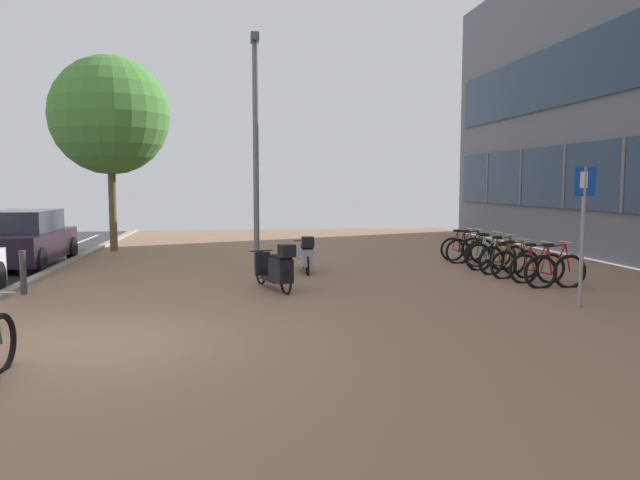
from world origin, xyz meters
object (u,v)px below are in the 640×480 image
at_px(bicycle_rack_02, 515,264).
at_px(parking_sign, 583,221).
at_px(bicycle_rack_01, 537,268).
at_px(lamp_post, 256,141).
at_px(bicycle_rack_05, 488,254).
at_px(scooter_mid, 306,255).
at_px(bicycle_rack_06, 470,251).
at_px(bicycle_rack_00, 555,271).
at_px(scooter_near, 278,269).
at_px(bicycle_rack_04, 491,256).
at_px(bollard_far, 23,273).
at_px(bicycle_rack_03, 503,260).
at_px(bicycle_rack_07, 463,249).
at_px(parked_car_far, 23,240).
at_px(street_tree, 110,116).

height_order(bicycle_rack_02, parking_sign, parking_sign).
relative_size(bicycle_rack_01, lamp_post, 0.23).
height_order(bicycle_rack_05, scooter_mid, bicycle_rack_05).
bearing_deg(parking_sign, bicycle_rack_06, 86.62).
height_order(bicycle_rack_00, bicycle_rack_05, bicycle_rack_00).
distance_m(bicycle_rack_05, scooter_near, 6.33).
height_order(bicycle_rack_04, bicycle_rack_05, bicycle_rack_04).
bearing_deg(scooter_mid, bicycle_rack_06, 13.11).
xyz_separation_m(bicycle_rack_06, bollard_far, (-10.40, -3.15, 0.09)).
relative_size(bicycle_rack_03, bicycle_rack_07, 1.06).
bearing_deg(bicycle_rack_07, bicycle_rack_03, -90.76).
height_order(bicycle_rack_02, bicycle_rack_04, bicycle_rack_04).
bearing_deg(bollard_far, bicycle_rack_04, 10.01).
xyz_separation_m(bicycle_rack_01, bicycle_rack_04, (-0.18, 1.97, 0.02)).
relative_size(bicycle_rack_04, scooter_near, 0.76).
bearing_deg(bollard_far, bicycle_rack_03, 6.45).
bearing_deg(parked_car_far, scooter_near, -36.52).
height_order(bicycle_rack_07, scooter_near, scooter_near).
relative_size(bicycle_rack_02, scooter_mid, 0.71).
bearing_deg(bicycle_rack_06, bicycle_rack_05, -72.07).
height_order(bicycle_rack_00, lamp_post, lamp_post).
height_order(bicycle_rack_04, scooter_near, scooter_near).
relative_size(bicycle_rack_02, bicycle_rack_04, 0.94).
bearing_deg(parked_car_far, bicycle_rack_00, -23.31).
bearing_deg(bicycle_rack_02, parked_car_far, 161.84).
bearing_deg(bicycle_rack_02, bicycle_rack_05, 83.86).
relative_size(bicycle_rack_06, street_tree, 0.22).
relative_size(bicycle_rack_00, parking_sign, 0.56).
distance_m(bicycle_rack_07, lamp_post, 6.57).
bearing_deg(bicycle_rack_01, bicycle_rack_07, 92.05).
height_order(bicycle_rack_00, bicycle_rack_07, bicycle_rack_00).
bearing_deg(bicycle_rack_02, bicycle_rack_03, 88.91).
distance_m(bicycle_rack_02, parked_car_far, 12.41).
bearing_deg(bicycle_rack_04, bicycle_rack_01, -84.65).
xyz_separation_m(bicycle_rack_06, lamp_post, (-5.76, -0.43, 2.85)).
distance_m(bicycle_rack_07, parked_car_far, 11.86).
distance_m(bicycle_rack_01, bicycle_rack_07, 3.95).
distance_m(scooter_mid, parked_car_far, 7.56).
distance_m(bicycle_rack_04, street_tree, 12.33).
distance_m(bicycle_rack_03, parked_car_far, 12.23).
height_order(bicycle_rack_00, parking_sign, parking_sign).
xyz_separation_m(bicycle_rack_01, bicycle_rack_06, (-0.19, 3.29, 0.01)).
distance_m(bicycle_rack_00, bicycle_rack_02, 1.34).
bearing_deg(bicycle_rack_04, bicycle_rack_00, -84.95).
xyz_separation_m(bicycle_rack_06, parking_sign, (-0.34, -5.82, 1.17)).
bearing_deg(scooter_mid, bicycle_rack_01, -24.89).
relative_size(parking_sign, bollard_far, 2.84).
bearing_deg(bicycle_rack_02, bicycle_rack_07, 89.17).
xyz_separation_m(bicycle_rack_06, street_tree, (-10.12, 4.51, 3.93)).
distance_m(bicycle_rack_02, parking_sign, 3.42).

